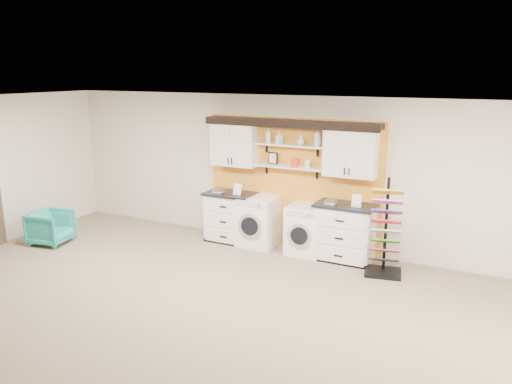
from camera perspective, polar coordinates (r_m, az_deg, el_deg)
The scene contains 22 objects.
floor at distance 6.47m, azimuth -10.37°, elevation -16.45°, with size 10.00×10.00×0.00m, color #836E58.
ceiling at distance 5.63m, azimuth -11.60°, elevation 9.07°, with size 10.00×10.00×0.00m, color white.
wall_back at distance 9.27m, azimuth 4.28°, elevation 2.30°, with size 10.00×10.00×0.00m, color beige.
accent_panel at distance 9.28m, azimuth 4.18°, elevation 1.05°, with size 3.40×0.07×2.40m, color orange.
upper_cabinet_left at distance 9.50m, azimuth -2.48°, elevation 5.53°, with size 0.90×0.35×0.84m.
upper_cabinet_right at distance 8.63m, azimuth 10.76°, elevation 4.48°, with size 0.90×0.35×0.84m.
shelf_lower at distance 9.07m, azimuth 3.81°, elevation 2.88°, with size 1.32×0.28×0.03m, color white.
shelf_upper at distance 9.00m, azimuth 3.85°, elevation 5.38°, with size 1.32×0.28×0.03m, color white.
crown_molding at distance 8.96m, azimuth 3.92°, elevation 7.91°, with size 3.30×0.41×0.13m.
picture_frame at distance 9.23m, azimuth 1.94°, elevation 3.88°, with size 0.18×0.02×0.22m.
canister_red at distance 9.01m, azimuth 4.40°, elevation 3.42°, with size 0.11×0.11×0.16m, color red.
canister_cream at distance 8.92m, azimuth 5.89°, elevation 3.22°, with size 0.10×0.10×0.14m, color silver.
base_cabinet_left at distance 9.67m, azimuth -2.84°, elevation -2.84°, with size 0.98×0.66×0.96m.
base_cabinet_right at distance 8.81m, azimuth 10.08°, elevation -4.55°, with size 1.03×0.66×1.00m.
washer at distance 9.40m, azimuth 0.23°, elevation -3.30°, with size 0.69×0.71×0.96m.
dryer at distance 9.04m, azimuth 5.78°, elevation -4.31°, with size 0.64×0.71×0.89m.
sample_rack at distance 8.34m, azimuth 14.50°, elevation -5.77°, with size 0.65×0.58×1.58m.
armchair at distance 10.31m, azimuth -22.39°, elevation -3.76°, with size 0.68×0.69×0.63m, color teal.
soap_bottle_a at distance 9.15m, azimuth 1.43°, elevation 6.47°, with size 0.10×0.10×0.26m, color silver.
soap_bottle_b at distance 9.07m, azimuth 2.67°, elevation 6.24°, with size 0.10×0.10×0.22m, color silver.
soap_bottle_c at distance 8.91m, azimuth 5.14°, elevation 5.94°, with size 0.14×0.14×0.18m, color silver.
soap_bottle_d at distance 8.79m, azimuth 7.05°, elevation 6.27°, with size 0.12×0.12×0.32m, color silver.
Camera 1 is at (3.48, -4.40, 3.23)m, focal length 35.00 mm.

